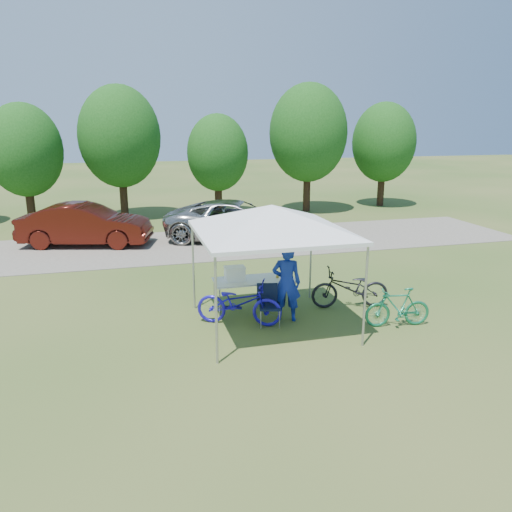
{
  "coord_description": "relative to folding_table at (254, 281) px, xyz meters",
  "views": [
    {
      "loc": [
        -3.0,
        -9.97,
        4.41
      ],
      "look_at": [
        0.19,
        2.0,
        1.08
      ],
      "focal_mm": 35.0,
      "sensor_mm": 36.0,
      "label": 1
    }
  ],
  "objects": [
    {
      "name": "bike_green",
      "position": [
        2.82,
        -1.76,
        -0.31
      ],
      "size": [
        1.52,
        0.62,
        0.89
      ],
      "primitive_type": "imported",
      "rotation": [
        0.0,
        0.0,
        -1.71
      ],
      "color": "#1A7850",
      "rests_on": "ground"
    },
    {
      "name": "sedan",
      "position": [
        -4.3,
        7.93,
        0.04
      ],
      "size": [
        4.92,
        2.72,
        1.54
      ],
      "primitive_type": "imported",
      "rotation": [
        0.0,
        0.0,
        1.32
      ],
      "color": "#44110B",
      "rests_on": "gravel_strip"
    },
    {
      "name": "canopy",
      "position": [
        0.12,
        -0.99,
        1.9
      ],
      "size": [
        4.53,
        4.53,
        3.0
      ],
      "color": "#A5A5AA",
      "rests_on": "ground"
    },
    {
      "name": "gravel_strip",
      "position": [
        0.12,
        7.01,
        -0.74
      ],
      "size": [
        24.0,
        5.0,
        0.02
      ],
      "primitive_type": "cube",
      "color": "gray",
      "rests_on": "ground"
    },
    {
      "name": "ice_cream_cup",
      "position": [
        0.56,
        -0.05,
        0.07
      ],
      "size": [
        0.08,
        0.08,
        0.06
      ],
      "primitive_type": "cylinder",
      "color": "gold",
      "rests_on": "folding_table"
    },
    {
      "name": "minivan",
      "position": [
        1.25,
        7.35,
        0.02
      ],
      "size": [
        5.97,
        4.3,
        1.51
      ],
      "primitive_type": "imported",
      "rotation": [
        0.0,
        0.0,
        1.2
      ],
      "color": "#9E9D9A",
      "rests_on": "gravel_strip"
    },
    {
      "name": "ground",
      "position": [
        0.12,
        -0.99,
        -0.75
      ],
      "size": [
        100.0,
        100.0,
        0.0
      ],
      "primitive_type": "plane",
      "color": "#2D5119",
      "rests_on": "ground"
    },
    {
      "name": "folding_chair",
      "position": [
        0.1,
        -0.86,
        -0.21
      ],
      "size": [
        0.57,
        0.59,
        0.91
      ],
      "rotation": [
        0.0,
        0.0,
        -0.25
      ],
      "color": "black",
      "rests_on": "ground"
    },
    {
      "name": "cooler",
      "position": [
        -0.48,
        0.0,
        0.22
      ],
      "size": [
        0.47,
        0.32,
        0.34
      ],
      "color": "white",
      "rests_on": "folding_table"
    },
    {
      "name": "folding_table",
      "position": [
        0.0,
        0.0,
        0.0
      ],
      "size": [
        1.93,
        0.8,
        0.79
      ],
      "color": "white",
      "rests_on": "ground"
    },
    {
      "name": "treeline",
      "position": [
        -0.17,
        13.05,
        2.78
      ],
      "size": [
        24.89,
        4.28,
        6.3
      ],
      "color": "#382314",
      "rests_on": "ground"
    },
    {
      "name": "bike_dark",
      "position": [
        2.31,
        -0.42,
        -0.25
      ],
      "size": [
        1.98,
        0.99,
        1.0
      ],
      "primitive_type": "imported",
      "rotation": [
        0.0,
        0.0,
        -1.75
      ],
      "color": "black",
      "rests_on": "ground"
    },
    {
      "name": "bike_blue",
      "position": [
        -0.55,
        -0.74,
        -0.24
      ],
      "size": [
        2.03,
        1.41,
        1.01
      ],
      "primitive_type": "imported",
      "rotation": [
        0.0,
        0.0,
        1.14
      ],
      "color": "#2016C0",
      "rests_on": "ground"
    },
    {
      "name": "cyclist",
      "position": [
        0.55,
        -0.77,
        0.14
      ],
      "size": [
        0.76,
        0.62,
        1.79
      ],
      "primitive_type": "imported",
      "rotation": [
        0.0,
        0.0,
        2.81
      ],
      "color": "#13279D",
      "rests_on": "ground"
    }
  ]
}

